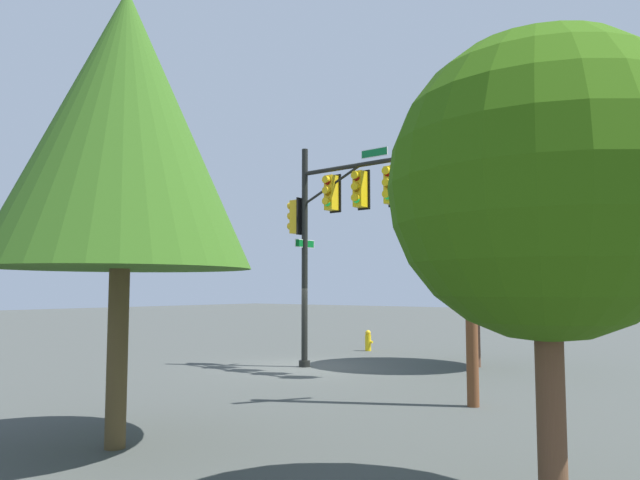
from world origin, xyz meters
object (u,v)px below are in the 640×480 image
utility_pole (470,228)px  tree_near (544,186)px  signal_pole_assembly (346,207)px  fire_hydrant (368,341)px  tree_mid (474,235)px  tree_far (124,127)px

utility_pole → tree_near: 6.24m
signal_pole_assembly → fire_hydrant: size_ratio=8.53×
signal_pole_assembly → tree_mid: 4.40m
utility_pole → tree_far: bearing=-115.2°
tree_near → signal_pole_assembly: bearing=136.3°
tree_mid → tree_far: bearing=-92.4°
tree_mid → tree_far: tree_far is taller
utility_pole → fire_hydrant: utility_pole is taller
tree_mid → fire_hydrant: bearing=159.5°
utility_pole → tree_mid: 6.69m
tree_mid → signal_pole_assembly: bearing=-128.1°
signal_pole_assembly → tree_near: signal_pole_assembly is taller
fire_hydrant → tree_far: 16.27m
signal_pole_assembly → utility_pole: bearing=-27.8°
utility_pole → tree_near: bearing=-58.9°
signal_pole_assembly → tree_near: bearing=-43.7°
signal_pole_assembly → tree_far: size_ratio=0.95×
tree_near → tree_far: bearing=-169.0°
tree_mid → tree_far: 12.77m
utility_pole → tree_mid: size_ratio=1.12×
utility_pole → tree_near: utility_pole is taller
signal_pole_assembly → tree_far: tree_far is taller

